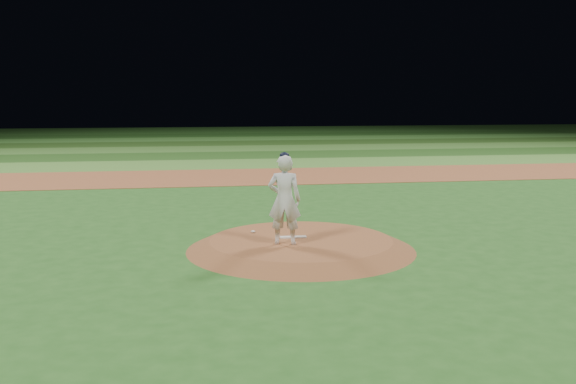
{
  "coord_description": "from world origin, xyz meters",
  "views": [
    {
      "loc": [
        -2.63,
        -14.86,
        3.69
      ],
      "look_at": [
        0.0,
        2.0,
        1.1
      ],
      "focal_mm": 40.0,
      "sensor_mm": 36.0,
      "label": 1
    }
  ],
  "objects": [
    {
      "name": "outfield_stripe_3",
      "position": [
        0.0,
        34.5,
        0.01
      ],
      "size": [
        70.0,
        5.0,
        0.02
      ],
      "primitive_type": "cube",
      "color": "#214616",
      "rests_on": "ground"
    },
    {
      "name": "rosin_bag",
      "position": [
        -1.06,
        0.9,
        0.28
      ],
      "size": [
        0.11,
        0.11,
        0.06
      ],
      "primitive_type": "ellipsoid",
      "color": "silver",
      "rests_on": "pitchers_mound"
    },
    {
      "name": "ground",
      "position": [
        0.0,
        0.0,
        0.0
      ],
      "size": [
        120.0,
        120.0,
        0.0
      ],
      "primitive_type": "plane",
      "color": "#24591C",
      "rests_on": "ground"
    },
    {
      "name": "infield_dirt_band",
      "position": [
        0.0,
        14.0,
        0.01
      ],
      "size": [
        70.0,
        6.0,
        0.02
      ],
      "primitive_type": "cube",
      "color": "brown",
      "rests_on": "ground"
    },
    {
      "name": "outfield_stripe_1",
      "position": [
        0.0,
        24.5,
        0.01
      ],
      "size": [
        70.0,
        5.0,
        0.02
      ],
      "primitive_type": "cube",
      "color": "#214A17",
      "rests_on": "ground"
    },
    {
      "name": "outfield_stripe_0",
      "position": [
        0.0,
        19.5,
        0.01
      ],
      "size": [
        70.0,
        5.0,
        0.02
      ],
      "primitive_type": "cube",
      "color": "#457C2D",
      "rests_on": "ground"
    },
    {
      "name": "outfield_stripe_4",
      "position": [
        0.0,
        39.5,
        0.01
      ],
      "size": [
        70.0,
        5.0,
        0.02
      ],
      "primitive_type": "cube",
      "color": "#357129",
      "rests_on": "ground"
    },
    {
      "name": "pitchers_mound",
      "position": [
        0.0,
        0.0,
        0.12
      ],
      "size": [
        5.5,
        5.5,
        0.25
      ],
      "primitive_type": "cone",
      "color": "brown",
      "rests_on": "ground"
    },
    {
      "name": "outfield_stripe_2",
      "position": [
        0.0,
        29.5,
        0.01
      ],
      "size": [
        70.0,
        5.0,
        0.02
      ],
      "primitive_type": "cube",
      "color": "#3A6E28",
      "rests_on": "ground"
    },
    {
      "name": "outfield_stripe_5",
      "position": [
        0.0,
        44.5,
        0.01
      ],
      "size": [
        70.0,
        5.0,
        0.02
      ],
      "primitive_type": "cube",
      "color": "#1D4817",
      "rests_on": "ground"
    },
    {
      "name": "pitcher_on_mound",
      "position": [
        -0.47,
        -0.45,
        1.31
      ],
      "size": [
        0.86,
        0.66,
        2.15
      ],
      "color": "silver",
      "rests_on": "pitchers_mound"
    },
    {
      "name": "pitching_rubber",
      "position": [
        -0.15,
        0.19,
        0.27
      ],
      "size": [
        0.65,
        0.19,
        0.03
      ],
      "primitive_type": "cube",
      "rotation": [
        0.0,
        0.0,
        -0.04
      ],
      "color": "silver",
      "rests_on": "pitchers_mound"
    }
  ]
}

